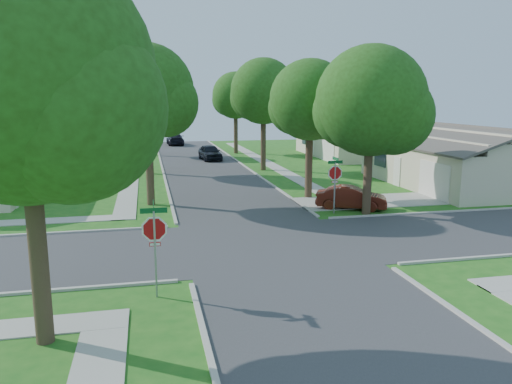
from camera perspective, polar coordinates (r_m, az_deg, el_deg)
The scene contains 21 objects.
ground at distance 20.93m, azimuth 1.47°, elevation -5.96°, with size 100.00×100.00×0.00m, color #1D5D19.
road_ns at distance 20.93m, azimuth 1.47°, elevation -5.95°, with size 7.00×100.00×0.02m, color #333335.
sidewalk_ne at distance 47.13m, azimuth 1.09°, elevation 3.46°, with size 1.20×40.00×0.04m, color #9E9B91.
sidewalk_nw at distance 45.87m, azimuth -13.92°, elevation 2.94°, with size 1.20×40.00×0.04m, color #9E9B91.
driveway at distance 30.05m, azimuth 12.93°, elevation -1.02°, with size 8.80×3.60×0.05m, color #9E9B91.
stop_sign_sw at distance 15.29m, azimuth -11.52°, elevation -4.61°, with size 1.05×0.80×2.98m.
stop_sign_ne at distance 26.27m, azimuth 9.01°, elevation 1.90°, with size 1.05×0.80×2.98m.
tree_e_near at distance 30.03m, azimuth 6.29°, elevation 9.99°, with size 4.97×4.80×8.28m.
tree_e_mid at distance 41.58m, azimuth 0.93°, elevation 11.10°, with size 5.59×5.40×9.21m.
tree_e_far at distance 54.31m, azimuth -2.30°, elevation 10.73°, with size 5.17×5.00×8.72m.
tree_w_near at distance 28.46m, azimuth -12.26°, elevation 10.72°, with size 5.38×5.20×8.97m.
tree_w_mid at distance 40.46m, azimuth -12.39°, elevation 11.19°, with size 5.80×5.60×9.56m.
tree_w_far at distance 53.46m, azimuth -12.42°, elevation 9.98°, with size 4.76×4.60×8.04m.
tree_sw_corner at distance 12.73m, azimuth -24.69°, elevation 10.86°, with size 6.21×6.00×9.55m.
tree_ne_corner at distance 26.18m, azimuth 13.08°, elevation 9.55°, with size 5.80×5.60×8.66m.
house_ne_near at distance 37.16m, azimuth 21.81°, elevation 3.04°, with size 8.42×13.60×4.23m.
house_ne_far at distance 52.93m, azimuth 10.85°, elevation 5.71°, with size 8.42×13.60×4.23m.
house_nw_far at distance 52.84m, azimuth -24.66°, elevation 4.91°, with size 8.42×13.60×4.23m.
car_driveway at distance 27.73m, azimuth 10.83°, elevation -0.64°, with size 1.33×3.81×1.26m, color #541B11.
car_curb_east at distance 48.87m, azimuth -5.28°, elevation 4.54°, with size 1.75×4.36×1.49m, color black.
car_curb_west at distance 64.98m, azimuth -9.23°, elevation 5.96°, with size 2.00×4.92×1.43m, color black.
Camera 1 is at (-4.83, -19.45, 6.03)m, focal length 35.00 mm.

